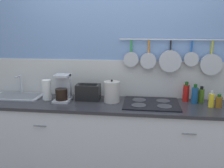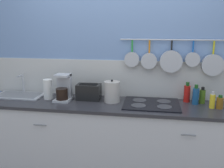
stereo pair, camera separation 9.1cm
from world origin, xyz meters
name	(u,v)px [view 1 (the left image)]	position (x,y,z in m)	size (l,w,h in m)	color
wall_back	(119,64)	(0.00, 0.33, 1.27)	(7.20, 0.14, 2.60)	#7293C6
cabinet_base	(115,142)	(0.00, 0.00, 0.42)	(3.03, 0.56, 0.85)	silver
countertop	(115,105)	(0.00, 0.00, 0.87)	(3.07, 0.59, 0.03)	#2D2D33
sink_basin	(17,95)	(-1.20, 0.12, 0.90)	(0.59, 0.33, 0.25)	#B7BABF
paper_towel_roll	(47,90)	(-0.80, 0.05, 1.00)	(0.10, 0.10, 0.23)	white
coffee_maker	(63,90)	(-0.60, 0.04, 1.01)	(0.18, 0.21, 0.30)	#B7BABF
toaster	(88,92)	(-0.32, 0.10, 0.98)	(0.29, 0.16, 0.18)	black
kettle	(112,92)	(-0.04, 0.06, 1.00)	(0.17, 0.17, 0.26)	beige
cooktop	(151,103)	(0.40, 0.04, 0.89)	(0.60, 0.48, 0.01)	black
bottle_cooking_wine	(186,93)	(0.78, 0.20, 0.98)	(0.07, 0.07, 0.22)	red
bottle_vinegar	(195,95)	(0.86, 0.12, 0.98)	(0.07, 0.07, 0.22)	navy
bottle_dish_soap	(201,95)	(0.94, 0.17, 0.97)	(0.06, 0.06, 0.18)	#4C721E
bottle_olive_oil	(211,100)	(1.02, 0.02, 0.96)	(0.06, 0.06, 0.17)	yellow
bottle_sesame_oil	(219,102)	(1.09, 0.02, 0.95)	(0.07, 0.07, 0.14)	#8C5919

